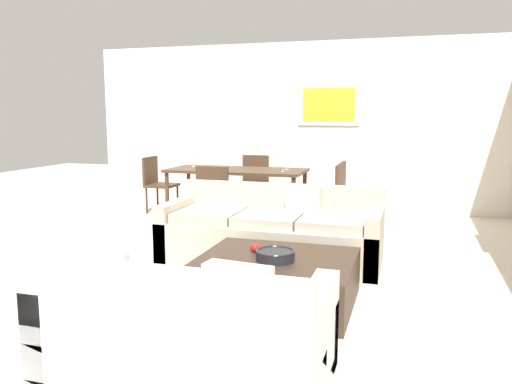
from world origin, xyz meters
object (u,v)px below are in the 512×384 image
decorative_bowl (275,255)px  apple_on_coffee_table (255,248)px  dining_chair_right_near (330,192)px  coffee_table (276,280)px  dining_chair_head (254,179)px  wine_glass_left_far (194,159)px  sofa_beige (272,233)px  wine_glass_right_near (283,164)px  wine_glass_right_far (287,162)px  dining_chair_right_far (334,188)px  dining_chair_foot (215,194)px  loveseat_white (188,334)px  dining_chair_left_far (157,180)px  dining_table (237,174)px

decorative_bowl → apple_on_coffee_table: decorative_bowl is taller
dining_chair_right_near → coffee_table: bearing=-89.8°
dining_chair_head → wine_glass_left_far: bearing=-134.6°
sofa_beige → wine_glass_right_near: (-0.33, 1.81, 0.57)m
wine_glass_right_far → wine_glass_left_far: bearing=180.0°
dining_chair_right_far → dining_chair_foot: same height
coffee_table → wine_glass_left_far: bearing=123.8°
decorative_bowl → wine_glass_left_far: 3.96m
dining_chair_foot → dining_chair_head: size_ratio=1.00×
decorative_bowl → wine_glass_right_near: size_ratio=2.08×
dining_chair_foot → wine_glass_right_far: 1.25m
loveseat_white → dining_chair_foot: (-1.26, 3.63, 0.21)m
sofa_beige → coffee_table: bearing=-73.2°
wine_glass_right_far → coffee_table: bearing=-77.8°
loveseat_white → dining_chair_left_far: 5.39m
apple_on_coffee_table → dining_chair_right_far: (0.21, 3.18, 0.08)m
sofa_beige → dining_table: size_ratio=1.14×
coffee_table → dining_chair_right_far: 3.31m
loveseat_white → dining_chair_foot: size_ratio=1.81×
coffee_table → decorative_bowl: decorative_bowl is taller
dining_chair_left_far → dining_chair_head: 1.55m
dining_chair_right_near → dining_chair_foot: bearing=-155.3°
dining_chair_right_near → wine_glass_right_far: wine_glass_right_far is taller
wine_glass_left_far → wine_glass_right_near: size_ratio=1.13×
dining_chair_head → dining_chair_foot: bearing=-90.0°
dining_chair_foot → dining_chair_left_far: same height
dining_table → wine_glass_right_far: bearing=8.5°
apple_on_coffee_table → dining_chair_head: bearing=107.4°
dining_chair_right_near → wine_glass_right_far: (-0.68, 0.30, 0.36)m
dining_chair_right_far → dining_chair_foot: bearing=-143.5°
coffee_table → decorative_bowl: size_ratio=3.95×
apple_on_coffee_table → wine_glass_right_near: wine_glass_right_near is taller
decorative_bowl → dining_chair_foot: dining_chair_foot is taller
wine_glass_right_near → dining_chair_right_near: bearing=-7.4°
decorative_bowl → sofa_beige: bearing=106.4°
dining_chair_right_near → wine_glass_right_far: size_ratio=5.48×
coffee_table → dining_chair_head: bearing=109.8°
dining_chair_right_far → dining_chair_foot: 1.75m
coffee_table → wine_glass_left_far: 3.92m
dining_table → wine_glass_right_near: wine_glass_right_near is taller
apple_on_coffee_table → wine_glass_left_far: (-1.93, 3.09, 0.46)m
dining_chair_left_far → dining_chair_right_near: bearing=-8.0°
dining_chair_head → wine_glass_right_far: (0.73, -0.74, 0.36)m
loveseat_white → apple_on_coffee_table: loveseat_white is taller
dining_table → dining_chair_head: size_ratio=2.27×
dining_chair_head → sofa_beige: bearing=-69.0°
apple_on_coffee_table → wine_glass_left_far: size_ratio=0.46×
coffee_table → dining_table: size_ratio=0.63×
dining_chair_left_far → wine_glass_right_near: 2.18m
dining_chair_foot → dining_chair_head: same height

